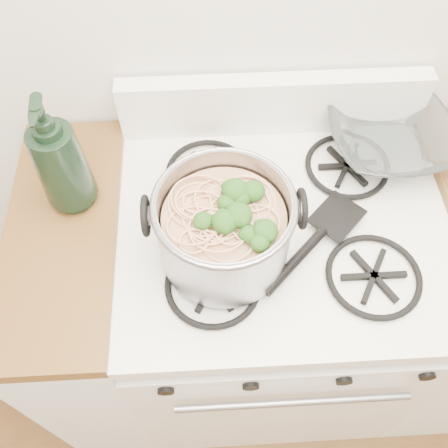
% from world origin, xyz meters
% --- Properties ---
extents(gas_range, '(0.76, 0.66, 0.92)m').
position_xyz_m(gas_range, '(0.00, 1.26, 0.44)').
color(gas_range, white).
rests_on(gas_range, ground).
extents(counter_left, '(0.25, 0.65, 0.92)m').
position_xyz_m(counter_left, '(-0.51, 1.26, 0.46)').
color(counter_left, silver).
rests_on(counter_left, ground).
extents(stock_pot, '(0.31, 0.28, 0.19)m').
position_xyz_m(stock_pot, '(-0.14, 1.19, 1.01)').
color(stock_pot, gray).
rests_on(stock_pot, gas_range).
extents(spatula, '(0.42, 0.42, 0.02)m').
position_xyz_m(spatula, '(0.11, 1.26, 0.94)').
color(spatula, black).
rests_on(spatula, gas_range).
extents(glass_bowl, '(0.13, 0.13, 0.03)m').
position_xyz_m(glass_bowl, '(0.27, 1.46, 0.94)').
color(glass_bowl, white).
rests_on(glass_bowl, gas_range).
extents(bottle, '(0.12, 0.12, 0.30)m').
position_xyz_m(bottle, '(-0.48, 1.35, 1.07)').
color(bottle, black).
rests_on(bottle, counter_left).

